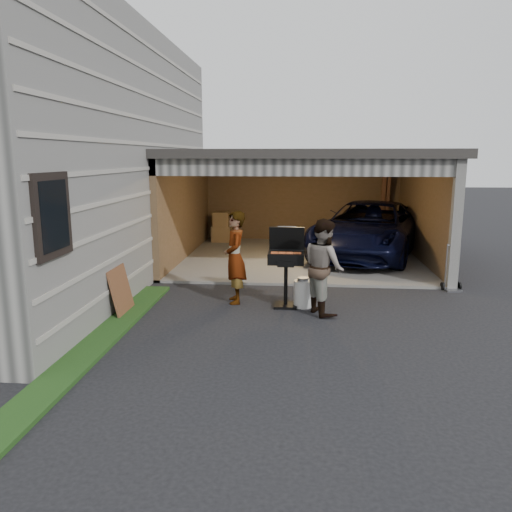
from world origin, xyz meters
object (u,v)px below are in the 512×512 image
at_px(minivan, 369,231).
at_px(hand_truck, 452,282).
at_px(bbq_grill, 286,261).
at_px(plywood_panel, 121,291).
at_px(woman, 235,258).
at_px(man, 324,267).
at_px(propane_tank, 303,294).

height_order(minivan, hand_truck, minivan).
height_order(bbq_grill, plywood_panel, bbq_grill).
bearing_deg(woman, man, 59.76).
distance_m(minivan, hand_truck, 3.62).
distance_m(propane_tank, hand_truck, 3.43).
xyz_separation_m(man, bbq_grill, (-0.67, 0.35, 0.02)).
bearing_deg(woman, hand_truck, 93.06).
distance_m(minivan, plywood_panel, 7.46).
height_order(bbq_grill, propane_tank, bbq_grill).
bearing_deg(man, hand_truck, -81.57).
xyz_separation_m(man, plywood_panel, (-3.54, -0.41, -0.42)).
bearing_deg(hand_truck, propane_tank, -164.05).
bearing_deg(propane_tank, minivan, 69.23).
bearing_deg(minivan, bbq_grill, -94.26).
relative_size(minivan, man, 3.14).
height_order(propane_tank, plywood_panel, plywood_panel).
xyz_separation_m(minivan, hand_truck, (1.29, -3.34, -0.55)).
height_order(man, plywood_panel, man).
bearing_deg(woman, propane_tank, 68.52).
relative_size(man, plywood_panel, 1.97).
bearing_deg(bbq_grill, propane_tank, -5.15).
bearing_deg(man, plywood_panel, 72.27).
xyz_separation_m(man, hand_truck, (2.75, 1.77, -0.66)).
height_order(minivan, plywood_panel, minivan).
xyz_separation_m(woman, plywood_panel, (-1.90, -0.92, -0.45)).
distance_m(woman, man, 1.72).
relative_size(bbq_grill, propane_tank, 2.90).
distance_m(man, propane_tank, 0.76).
height_order(woman, hand_truck, woman).
relative_size(propane_tank, hand_truck, 0.52).
relative_size(woman, plywood_panel, 2.04).
height_order(minivan, bbq_grill, minivan).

